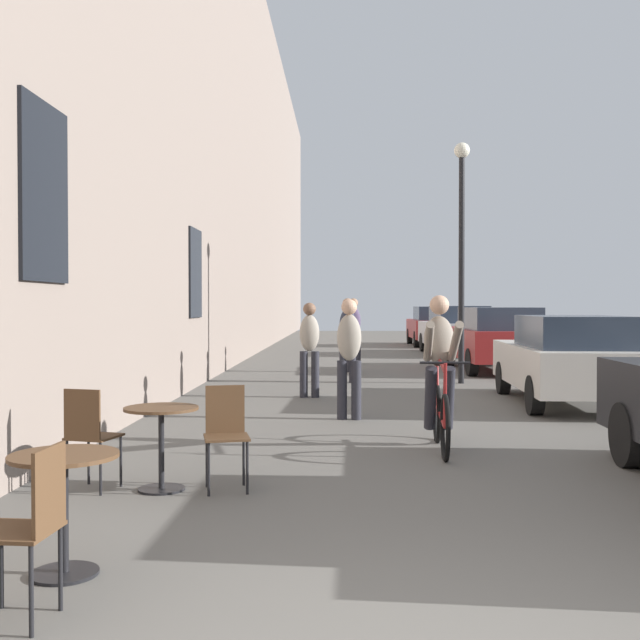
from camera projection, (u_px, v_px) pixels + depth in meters
name	position (u px, v px, depth m)	size (l,w,h in m)	color
building_facade_left	(205.00, 89.00, 16.86)	(0.54, 68.00, 12.88)	gray
cafe_table_near	(64.00, 487.00, 4.46)	(0.64, 0.64, 0.72)	black
cafe_chair_near_toward_street	(30.00, 520.00, 3.79)	(0.40, 0.40, 0.89)	black
cafe_table_mid	(161.00, 430.00, 6.51)	(0.64, 0.64, 0.72)	black
cafe_chair_mid_toward_street	(89.00, 432.00, 6.45)	(0.46, 0.46, 0.89)	black
cafe_chair_mid_toward_wall	(226.00, 429.00, 6.57)	(0.45, 0.45, 0.89)	black
cyclist_on_bicycle	(440.00, 376.00, 8.42)	(0.52, 1.76, 1.74)	black
pedestrian_near	(349.00, 352.00, 10.54)	(0.36, 0.28, 1.68)	#26262D
pedestrian_mid	(309.00, 344.00, 13.05)	(0.34, 0.25, 1.64)	#26262D
pedestrian_far	(348.00, 335.00, 15.53)	(0.35, 0.26, 1.74)	#26262D
pedestrian_furthest	(353.00, 331.00, 17.95)	(0.35, 0.25, 1.76)	#26262D
street_lamp	(462.00, 231.00, 15.36)	(0.32, 0.32, 4.90)	black
parked_car_second	(567.00, 359.00, 12.10)	(1.83, 4.09, 1.43)	beige
parked_car_third	(495.00, 338.00, 18.29)	(1.95, 4.40, 1.54)	maroon
parked_car_fourth	(456.00, 329.00, 24.45)	(2.01, 4.49, 1.57)	#B7B7BC
parked_car_fifth	(434.00, 325.00, 29.66)	(1.85, 4.34, 1.54)	maroon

